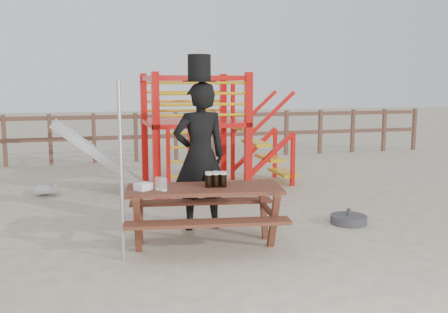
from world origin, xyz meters
TOP-DOWN VIEW (x-y plane):
  - ground at (0.00, 0.00)m, footprint 60.00×60.00m
  - back_fence at (0.00, 7.00)m, footprint 15.09×0.09m
  - playground_fort at (0.12, 3.58)m, footprint 4.71×1.84m
  - picnic_table at (-0.41, 0.23)m, footprint 1.98×1.52m
  - man_with_hat at (-0.30, 0.93)m, footprint 0.73×0.50m
  - metal_pole at (-1.38, -0.05)m, footprint 0.04×0.04m
  - parasol_base at (1.70, 0.57)m, footprint 0.50×0.50m
  - paper_bag at (-1.12, 0.27)m, footprint 0.23×0.22m
  - stout_pints at (-0.27, 0.23)m, footprint 0.27×0.18m
  - empty_glasses at (-0.93, 0.19)m, footprint 0.13×0.14m

SIDE VIEW (x-z plane):
  - ground at x=0.00m, z-range 0.00..0.00m
  - parasol_base at x=1.70m, z-range -0.05..0.16m
  - picnic_table at x=-0.41m, z-range 0.09..0.79m
  - back_fence at x=0.00m, z-range 0.14..1.34m
  - paper_bag at x=-1.12m, z-range 0.70..0.78m
  - empty_glasses at x=-0.93m, z-range 0.69..0.84m
  - stout_pints at x=-0.27m, z-range 0.70..0.87m
  - metal_pole at x=-1.38m, z-range 0.00..1.93m
  - man_with_hat at x=-0.30m, z-range -0.12..2.15m
  - playground_fort at x=0.12m, z-range 0.02..2.12m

